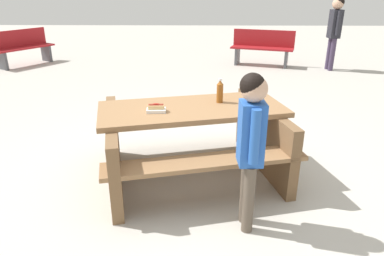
# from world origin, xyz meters

# --- Properties ---
(ground_plane) EXTENTS (30.00, 30.00, 0.00)m
(ground_plane) POSITION_xyz_m (0.00, 0.00, 0.00)
(ground_plane) COLOR #B7B2A8
(ground_plane) RESTS_ON ground
(picnic_table) EXTENTS (2.08, 1.78, 0.75)m
(picnic_table) POSITION_xyz_m (0.00, 0.00, 0.44)
(picnic_table) COLOR olive
(picnic_table) RESTS_ON ground
(soda_bottle) EXTENTS (0.07, 0.07, 0.25)m
(soda_bottle) POSITION_xyz_m (-0.28, -0.15, 0.86)
(soda_bottle) COLOR brown
(soda_bottle) RESTS_ON picnic_table
(hotdog_tray) EXTENTS (0.19, 0.12, 0.08)m
(hotdog_tray) POSITION_xyz_m (0.33, 0.16, 0.78)
(hotdog_tray) COLOR white
(hotdog_tray) RESTS_ON picnic_table
(child_in_coat) EXTENTS (0.20, 0.32, 1.29)m
(child_in_coat) POSITION_xyz_m (-0.46, 0.85, 0.82)
(child_in_coat) COLOR brown
(child_in_coat) RESTS_ON ground
(park_bench_near) EXTENTS (1.55, 0.85, 0.85)m
(park_bench_near) POSITION_xyz_m (-1.63, -5.51, 0.45)
(park_bench_near) COLOR maroon
(park_bench_near) RESTS_ON ground
(park_bench_mid) EXTENTS (1.13, 1.48, 0.85)m
(park_bench_mid) POSITION_xyz_m (4.30, -5.45, 0.45)
(park_bench_mid) COLOR maroon
(park_bench_mid) RESTS_ON ground
(bystander_adult) EXTENTS (0.26, 0.40, 1.63)m
(bystander_adult) POSITION_xyz_m (-3.15, -5.04, 1.04)
(bystander_adult) COLOR #3F334C
(bystander_adult) RESTS_ON ground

